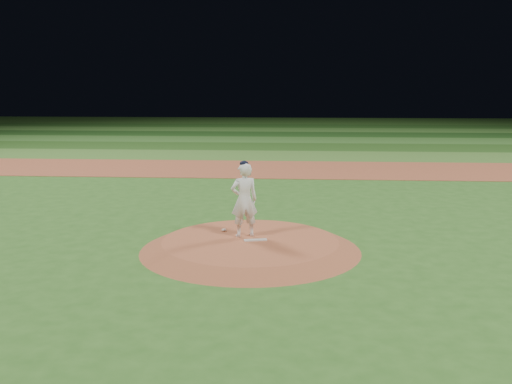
# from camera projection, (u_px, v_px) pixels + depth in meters

# --- Properties ---
(ground) EXTENTS (120.00, 120.00, 0.00)m
(ground) POSITION_uv_depth(u_px,v_px,m) (250.00, 250.00, 14.28)
(ground) COLOR #2B5C1D
(ground) RESTS_ON ground
(infield_dirt_band) EXTENTS (70.00, 6.00, 0.02)m
(infield_dirt_band) POSITION_uv_depth(u_px,v_px,m) (273.00, 169.00, 28.00)
(infield_dirt_band) COLOR brown
(infield_dirt_band) RESTS_ON ground
(outfield_stripe_0) EXTENTS (70.00, 5.00, 0.02)m
(outfield_stripe_0) POSITION_uv_depth(u_px,v_px,m) (277.00, 156.00, 33.40)
(outfield_stripe_0) COLOR #3B6926
(outfield_stripe_0) RESTS_ON ground
(outfield_stripe_1) EXTENTS (70.00, 5.00, 0.02)m
(outfield_stripe_1) POSITION_uv_depth(u_px,v_px,m) (280.00, 147.00, 38.30)
(outfield_stripe_1) COLOR #204616
(outfield_stripe_1) RESTS_ON ground
(outfield_stripe_2) EXTENTS (70.00, 5.00, 0.02)m
(outfield_stripe_2) POSITION_uv_depth(u_px,v_px,m) (282.00, 140.00, 43.20)
(outfield_stripe_2) COLOR #316324
(outfield_stripe_2) RESTS_ON ground
(outfield_stripe_3) EXTENTS (70.00, 5.00, 0.02)m
(outfield_stripe_3) POSITION_uv_depth(u_px,v_px,m) (283.00, 134.00, 48.10)
(outfield_stripe_3) COLOR #193F14
(outfield_stripe_3) RESTS_ON ground
(outfield_stripe_4) EXTENTS (70.00, 5.00, 0.02)m
(outfield_stripe_4) POSITION_uv_depth(u_px,v_px,m) (284.00, 130.00, 53.01)
(outfield_stripe_4) COLOR #376C27
(outfield_stripe_4) RESTS_ON ground
(outfield_stripe_5) EXTENTS (70.00, 5.00, 0.02)m
(outfield_stripe_5) POSITION_uv_depth(u_px,v_px,m) (285.00, 126.00, 57.91)
(outfield_stripe_5) COLOR #214E19
(outfield_stripe_5) RESTS_ON ground
(pitchers_mound) EXTENTS (5.50, 5.50, 0.25)m
(pitchers_mound) POSITION_uv_depth(u_px,v_px,m) (250.00, 245.00, 14.26)
(pitchers_mound) COLOR #9D5030
(pitchers_mound) RESTS_ON ground
(pitching_rubber) EXTENTS (0.59, 0.27, 0.03)m
(pitching_rubber) POSITION_uv_depth(u_px,v_px,m) (255.00, 240.00, 14.19)
(pitching_rubber) COLOR white
(pitching_rubber) RESTS_ON pitchers_mound
(rosin_bag) EXTENTS (0.13, 0.13, 0.07)m
(rosin_bag) POSITION_uv_depth(u_px,v_px,m) (224.00, 230.00, 15.09)
(rosin_bag) COLOR silver
(rosin_bag) RESTS_ON pitchers_mound
(pitcher_on_mound) EXTENTS (0.80, 0.66, 1.95)m
(pitcher_on_mound) POSITION_uv_depth(u_px,v_px,m) (244.00, 200.00, 14.43)
(pitcher_on_mound) COLOR white
(pitcher_on_mound) RESTS_ON pitchers_mound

